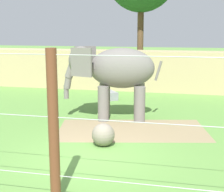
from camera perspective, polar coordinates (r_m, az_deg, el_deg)
ground_plane at (r=10.63m, az=-3.61°, el=-10.04°), size 120.00×120.00×0.00m
dirt_patch at (r=13.27m, az=3.37°, el=-5.64°), size 6.14×4.10×0.01m
embankment_wall at (r=21.65m, az=5.18°, el=4.26°), size 36.00×1.80×2.45m
elephant at (r=14.47m, az=0.37°, el=4.12°), size 4.16×2.03×3.10m
enrichment_ball at (r=11.43m, az=-1.47°, el=-6.45°), size 0.76×0.76×0.76m
cable_fence at (r=7.58m, az=-9.73°, el=-5.22°), size 10.57×0.23×3.46m
feed_trough at (r=18.97m, az=-0.50°, el=0.23°), size 1.24×1.42×0.44m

